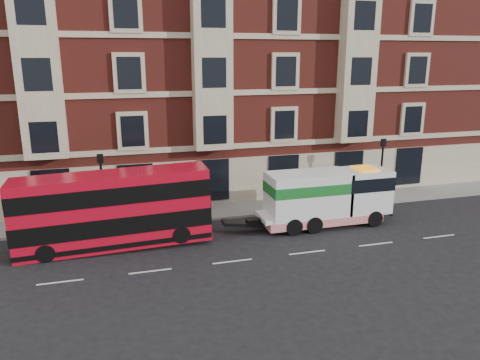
# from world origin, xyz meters

# --- Properties ---
(ground) EXTENTS (120.00, 120.00, 0.00)m
(ground) POSITION_xyz_m (0.00, 0.00, 0.00)
(ground) COLOR black
(ground) RESTS_ON ground
(sidewalk) EXTENTS (90.00, 3.00, 0.15)m
(sidewalk) POSITION_xyz_m (0.00, 7.50, 0.07)
(sidewalk) COLOR slate
(sidewalk) RESTS_ON ground
(victorian_terrace) EXTENTS (45.00, 12.00, 20.40)m
(victorian_terrace) POSITION_xyz_m (0.50, 15.00, 10.07)
(victorian_terrace) COLOR maroon
(victorian_terrace) RESTS_ON ground
(lamp_post_west) EXTENTS (0.35, 0.15, 4.35)m
(lamp_post_west) POSITION_xyz_m (-6.00, 6.20, 2.68)
(lamp_post_west) COLOR black
(lamp_post_west) RESTS_ON sidewalk
(lamp_post_east) EXTENTS (0.35, 0.15, 4.35)m
(lamp_post_east) POSITION_xyz_m (12.00, 6.20, 2.68)
(lamp_post_east) COLOR black
(lamp_post_east) RESTS_ON sidewalk
(double_decker_bus) EXTENTS (9.92, 2.28, 4.01)m
(double_decker_bus) POSITION_xyz_m (-5.47, 3.45, 2.13)
(double_decker_bus) COLOR red
(double_decker_bus) RESTS_ON ground
(tow_truck) EXTENTS (7.94, 2.35, 3.31)m
(tow_truck) POSITION_xyz_m (6.58, 3.45, 1.75)
(tow_truck) COLOR white
(tow_truck) RESTS_ON ground
(pedestrian) EXTENTS (0.73, 0.66, 1.67)m
(pedestrian) POSITION_xyz_m (-8.85, 6.15, 0.99)
(pedestrian) COLOR #1D243A
(pedestrian) RESTS_ON sidewalk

